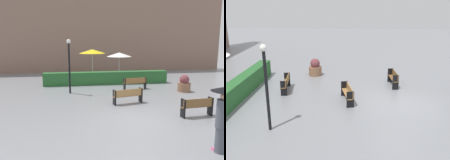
% 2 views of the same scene
% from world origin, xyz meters
% --- Properties ---
extents(ground_plane, '(60.00, 60.00, 0.00)m').
position_xyz_m(ground_plane, '(0.00, 0.00, 0.00)').
color(ground_plane, gray).
extents(bench_back_row, '(1.73, 0.56, 0.84)m').
position_xyz_m(bench_back_row, '(1.52, 6.16, 0.50)').
color(bench_back_row, olive).
rests_on(bench_back_row, ground).
extents(bench_near_right, '(1.57, 0.48, 0.87)m').
position_xyz_m(bench_near_right, '(2.83, -0.08, 0.52)').
color(bench_near_right, brown).
rests_on(bench_near_right, ground).
extents(bench_mid_center, '(1.76, 0.72, 0.83)m').
position_xyz_m(bench_mid_center, '(0.17, 2.58, 0.49)').
color(bench_mid_center, '#9E7242').
rests_on(bench_mid_center, ground).
extents(pedestrian_with_umbrella, '(0.95, 0.95, 2.14)m').
position_xyz_m(pedestrian_with_umbrella, '(1.80, -3.39, 1.37)').
color(pedestrian_with_umbrella, '#4C515B').
rests_on(pedestrian_with_umbrella, ground).
extents(planter_pot, '(0.86, 0.86, 1.16)m').
position_xyz_m(planter_pot, '(4.66, 4.95, 0.50)').
color(planter_pot, brown).
rests_on(planter_pot, ground).
extents(lamp_post, '(0.28, 0.28, 3.55)m').
position_xyz_m(lamp_post, '(-3.06, 5.67, 2.20)').
color(lamp_post, black).
rests_on(lamp_post, ground).
extents(patio_umbrella_yellow, '(2.30, 2.30, 2.67)m').
position_xyz_m(patio_umbrella_yellow, '(-1.15, 10.89, 2.49)').
color(patio_umbrella_yellow, silver).
rests_on(patio_umbrella_yellow, ground).
extents(patio_umbrella_white, '(2.13, 2.13, 2.41)m').
position_xyz_m(patio_umbrella_white, '(1.13, 10.23, 2.23)').
color(patio_umbrella_white, silver).
rests_on(patio_umbrella_white, ground).
extents(hedge_strip, '(9.80, 0.70, 1.00)m').
position_xyz_m(hedge_strip, '(-0.22, 8.40, 0.50)').
color(hedge_strip, '#28602D').
rests_on(hedge_strip, ground).
extents(building_facade, '(28.00, 1.20, 8.80)m').
position_xyz_m(building_facade, '(0.00, 16.00, 4.40)').
color(building_facade, '#846656').
rests_on(building_facade, ground).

